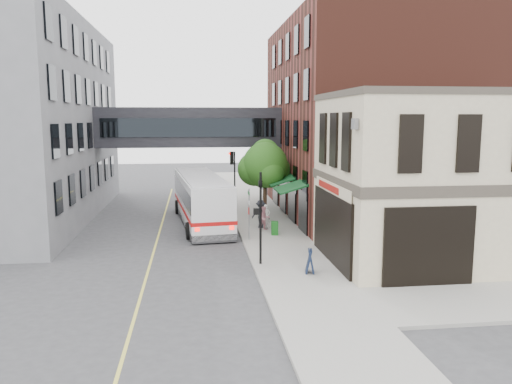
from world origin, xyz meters
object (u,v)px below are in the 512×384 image
object	(u,v)px
bus	(201,197)
sandwich_board	(310,261)
pedestrian_b	(264,218)
pedestrian_c	(261,214)
pedestrian_a	(266,216)
newspaper_box	(275,228)

from	to	relation	value
bus	sandwich_board	distance (m)	13.21
pedestrian_b	sandwich_board	distance (m)	9.07
bus	pedestrian_c	bearing A→B (deg)	-33.13
pedestrian_b	pedestrian_c	xyz separation A→B (m)	(-0.12, 0.77, 0.15)
bus	pedestrian_b	distance (m)	5.18
sandwich_board	pedestrian_b	bearing A→B (deg)	106.64
pedestrian_b	pedestrian_c	world-z (taller)	pedestrian_c
pedestrian_a	pedestrian_c	bearing A→B (deg)	119.36
pedestrian_c	sandwich_board	bearing A→B (deg)	-64.77
bus	newspaper_box	world-z (taller)	bus
pedestrian_b	pedestrian_c	distance (m)	0.80
bus	sandwich_board	size ratio (longest dim) A/B	11.20
pedestrian_b	pedestrian_a	bearing A→B (deg)	54.85
pedestrian_c	sandwich_board	distance (m)	9.85
newspaper_box	sandwich_board	xyz separation A→B (m)	(0.38, -7.66, 0.13)
newspaper_box	bus	bearing A→B (deg)	139.04
bus	pedestrian_b	size ratio (longest dim) A/B	8.11
pedestrian_a	pedestrian_b	xyz separation A→B (m)	(-0.20, -0.53, -0.02)
pedestrian_c	bus	bearing A→B (deg)	166.58
newspaper_box	pedestrian_a	bearing A→B (deg)	102.98
pedestrian_c	pedestrian_b	bearing A→B (deg)	-61.14
pedestrian_a	sandwich_board	bearing A→B (deg)	-109.33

